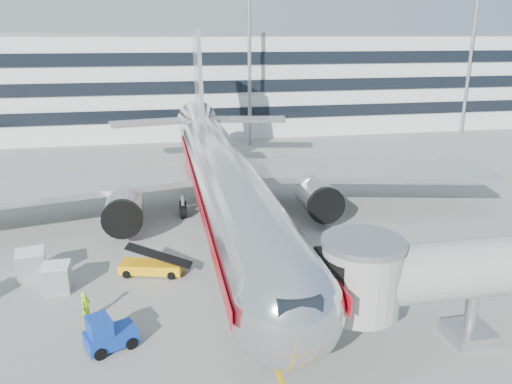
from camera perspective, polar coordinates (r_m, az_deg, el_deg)
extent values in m
plane|color=gray|center=(32.51, -1.12, -10.71)|extent=(180.00, 180.00, 0.00)
cube|color=#FDB80D|center=(41.47, -3.55, -4.24)|extent=(0.25, 70.00, 0.01)
cylinder|color=silver|center=(38.20, -3.26, 0.51)|extent=(5.00, 36.00, 5.00)
sphere|color=silver|center=(21.93, 3.53, -13.22)|extent=(5.00, 5.00, 5.00)
cone|color=silver|center=(60.33, -6.36, 7.39)|extent=(5.00, 10.00, 5.00)
cube|color=black|center=(20.12, 4.69, -12.61)|extent=(1.80, 1.20, 0.90)
cube|color=#B7B7BC|center=(46.94, 11.71, 2.41)|extent=(24.95, 12.07, 0.50)
cube|color=#B7B7BC|center=(44.13, -21.25, 0.58)|extent=(24.95, 12.07, 0.50)
cylinder|color=#99999E|center=(42.43, 7.16, -0.68)|extent=(3.00, 4.20, 3.00)
cylinder|color=#99999E|center=(40.53, -14.89, -2.04)|extent=(3.00, 4.20, 3.00)
cylinder|color=black|center=(40.64, 8.03, -1.55)|extent=(3.10, 0.50, 3.10)
cylinder|color=black|center=(38.65, -15.05, -3.02)|extent=(3.10, 0.50, 3.10)
cube|color=#B7B7BC|center=(60.20, -6.54, 11.59)|extent=(0.45, 9.39, 13.72)
cube|color=#B7B7BC|center=(61.89, -1.33, 8.31)|extent=(10.41, 4.94, 0.35)
cube|color=#B7B7BC|center=(61.01, -11.66, 7.82)|extent=(10.41, 4.94, 0.35)
cylinder|color=gray|center=(25.36, 2.20, -17.36)|extent=(0.24, 0.24, 1.80)
cylinder|color=black|center=(25.62, 2.18, -18.19)|extent=(0.35, 0.90, 0.90)
cylinder|color=gray|center=(45.32, -0.25, -0.93)|extent=(0.30, 0.30, 2.00)
cylinder|color=gray|center=(44.61, -8.34, -1.43)|extent=(0.30, 0.30, 2.00)
cube|color=red|center=(38.52, 0.45, 1.15)|extent=(0.06, 38.00, 0.90)
cube|color=red|center=(37.87, -7.04, 0.72)|extent=(0.06, 38.00, 0.90)
cylinder|color=#A8A8A3|center=(27.78, 24.08, -7.87)|extent=(13.00, 3.00, 3.00)
cylinder|color=#A8A8A3|center=(24.84, 11.90, -9.68)|extent=(3.80, 3.80, 3.40)
cylinder|color=gray|center=(24.04, 12.18, -5.65)|extent=(4.00, 4.00, 0.30)
cube|color=black|center=(24.39, 9.04, -10.04)|extent=(1.40, 2.60, 2.60)
cylinder|color=gray|center=(28.93, 23.43, -12.54)|extent=(0.56, 0.56, 3.20)
cube|color=gray|center=(29.55, 23.13, -14.65)|extent=(2.20, 2.20, 0.70)
cylinder|color=black|center=(29.09, 21.61, -15.00)|extent=(0.35, 0.70, 0.70)
cylinder|color=black|center=(30.03, 24.60, -14.31)|extent=(0.35, 0.70, 0.70)
cube|color=silver|center=(86.68, -8.04, 12.23)|extent=(150.00, 24.00, 15.00)
cube|color=black|center=(75.12, -7.36, 8.75)|extent=(150.00, 0.30, 1.80)
cube|color=black|center=(74.61, -7.48, 11.78)|extent=(150.00, 0.30, 1.80)
cube|color=black|center=(74.32, -7.61, 14.85)|extent=(150.00, 0.30, 1.80)
cube|color=gray|center=(86.32, -8.27, 17.39)|extent=(150.00, 24.00, 0.60)
cylinder|color=gray|center=(71.42, -0.75, 15.29)|extent=(0.50, 0.50, 25.00)
cylinder|color=gray|center=(84.47, 23.35, 14.28)|extent=(0.50, 0.50, 25.00)
cube|color=#F0A30A|center=(34.52, -11.85, -8.38)|extent=(4.37, 2.51, 0.66)
cube|color=black|center=(34.16, -11.93, -7.10)|extent=(4.45, 2.11, 1.44)
cylinder|color=black|center=(35.60, -13.90, -8.12)|extent=(0.61, 0.40, 0.56)
cylinder|color=black|center=(34.48, -14.54, -9.05)|extent=(0.61, 0.40, 0.56)
cylinder|color=black|center=(34.84, -9.13, -8.39)|extent=(0.61, 0.40, 0.56)
cylinder|color=black|center=(33.69, -9.62, -9.36)|extent=(0.61, 0.40, 0.56)
cube|color=#0E349C|center=(27.64, -16.23, -15.66)|extent=(2.87, 2.30, 0.81)
cube|color=#0E349C|center=(27.10, -17.49, -14.49)|extent=(1.51, 1.66, 0.99)
cube|color=black|center=(26.94, -17.55, -13.93)|extent=(1.36, 1.46, 0.09)
cylinder|color=black|center=(28.17, -18.24, -15.83)|extent=(0.68, 0.49, 0.63)
cylinder|color=black|center=(27.08, -17.40, -17.24)|extent=(0.68, 0.49, 0.63)
cylinder|color=black|center=(28.52, -15.03, -15.06)|extent=(0.68, 0.49, 0.63)
cylinder|color=black|center=(27.44, -14.06, -16.41)|extent=(0.68, 0.49, 0.63)
cube|color=#B4B6BB|center=(34.02, -21.82, -9.12)|extent=(1.66, 1.66, 1.70)
cube|color=white|center=(33.65, -21.99, -7.78)|extent=(1.66, 1.66, 0.06)
cube|color=#B4B6BB|center=(36.36, -24.30, -7.58)|extent=(2.08, 2.08, 1.82)
cube|color=white|center=(36.00, -24.49, -6.23)|extent=(2.08, 2.08, 0.07)
imported|color=#A1E818|center=(30.03, -18.88, -12.35)|extent=(0.70, 0.79, 1.81)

